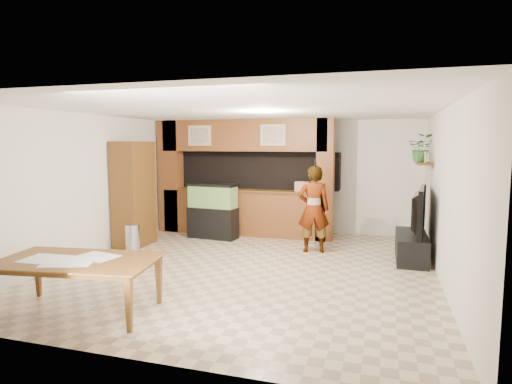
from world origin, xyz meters
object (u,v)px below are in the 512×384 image
(pantry_cabinet, at_px, (134,194))
(dining_table, at_px, (77,287))
(person, at_px, (313,209))
(aquarium, at_px, (213,212))
(television, at_px, (413,211))

(pantry_cabinet, height_order, dining_table, pantry_cabinet)
(pantry_cabinet, bearing_deg, person, 7.95)
(dining_table, bearing_deg, pantry_cabinet, 103.66)
(pantry_cabinet, bearing_deg, aquarium, 40.37)
(aquarium, height_order, person, person)
(television, xyz_separation_m, person, (-1.77, 0.05, -0.06))
(pantry_cabinet, distance_m, dining_table, 3.66)
(pantry_cabinet, xyz_separation_m, person, (3.58, 0.50, -0.23))
(pantry_cabinet, relative_size, dining_table, 1.11)
(person, bearing_deg, pantry_cabinet, -4.91)
(television, relative_size, dining_table, 0.76)
(television, bearing_deg, dining_table, 139.70)
(person, bearing_deg, television, 165.49)
(pantry_cabinet, bearing_deg, dining_table, -68.40)
(aquarium, xyz_separation_m, television, (4.08, -0.63, 0.30))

